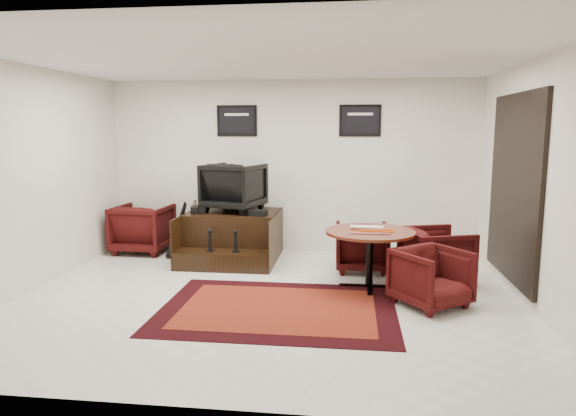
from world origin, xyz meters
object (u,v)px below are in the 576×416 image
object	(u,v)px
armchair_side	(143,226)
table_chair_corner	(431,275)
table_chair_window	(437,253)
table_chair_back	(362,244)
shine_chair	(234,185)
shine_podium	(233,237)
meeting_table	(370,238)

from	to	relation	value
armchair_side	table_chair_corner	size ratio (longest dim) A/B	1.18
table_chair_window	table_chair_back	bearing A→B (deg)	46.33
shine_chair	table_chair_window	xyz separation A→B (m)	(2.96, -1.06, -0.75)
shine_podium	shine_chair	xyz separation A→B (m)	(0.00, 0.15, 0.82)
armchair_side	meeting_table	xyz separation A→B (m)	(3.65, -1.49, 0.22)
table_chair_back	table_chair_corner	distance (m)	1.63
table_chair_corner	armchair_side	bearing A→B (deg)	116.83
meeting_table	table_chair_corner	world-z (taller)	meeting_table
table_chair_window	shine_podium	bearing A→B (deg)	55.42
table_chair_corner	table_chair_back	bearing A→B (deg)	80.79
armchair_side	table_chair_window	world-z (taller)	armchair_side
armchair_side	table_chair_window	distance (m)	4.68
table_chair_window	armchair_side	bearing A→B (deg)	58.17
shine_podium	table_chair_corner	size ratio (longest dim) A/B	1.98
meeting_table	table_chair_back	xyz separation A→B (m)	(-0.08, 0.81, -0.27)
shine_podium	table_chair_window	world-z (taller)	table_chair_window
table_chair_window	table_chair_corner	distance (m)	0.99
shine_chair	meeting_table	world-z (taller)	shine_chair
shine_podium	armchair_side	bearing A→B (deg)	171.00
table_chair_window	table_chair_corner	size ratio (longest dim) A/B	1.09
armchair_side	table_chair_back	xyz separation A→B (m)	(3.56, -0.68, -0.06)
armchair_side	table_chair_back	bearing A→B (deg)	171.67
shine_podium	meeting_table	distance (m)	2.44
armchair_side	table_chair_corner	world-z (taller)	armchair_side
shine_podium	shine_chair	bearing A→B (deg)	90.00
shine_podium	table_chair_back	xyz separation A→B (m)	(1.99, -0.43, 0.04)
armchair_side	table_chair_window	xyz separation A→B (m)	(4.53, -1.16, -0.03)
shine_podium	table_chair_back	world-z (taller)	table_chair_back
meeting_table	table_chair_window	xyz separation A→B (m)	(0.89, 0.33, -0.25)
table_chair_window	table_chair_corner	world-z (taller)	table_chair_window
table_chair_corner	meeting_table	bearing A→B (deg)	100.09
armchair_side	table_chair_corner	distance (m)	4.82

